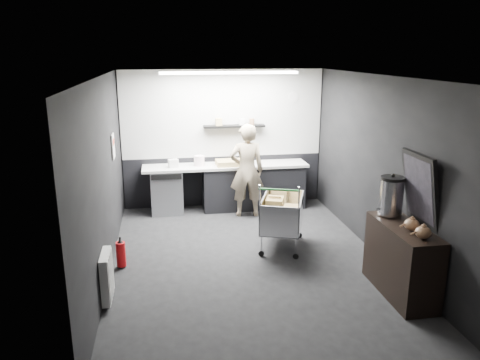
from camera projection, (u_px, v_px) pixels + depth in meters
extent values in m
plane|color=black|center=(248.00, 260.00, 7.02)|extent=(5.50, 5.50, 0.00)
plane|color=beige|center=(249.00, 76.00, 6.30)|extent=(5.50, 5.50, 0.00)
plane|color=black|center=(223.00, 139.00, 9.28)|extent=(5.50, 0.00, 5.50)
plane|color=black|center=(306.00, 252.00, 4.05)|extent=(5.50, 0.00, 5.50)
plane|color=black|center=(104.00, 179.00, 6.35)|extent=(0.00, 5.50, 5.50)
plane|color=black|center=(380.00, 168.00, 6.98)|extent=(0.00, 5.50, 5.50)
cube|color=#B2B2AD|center=(223.00, 114.00, 9.13)|extent=(3.95, 0.02, 1.70)
cube|color=black|center=(224.00, 180.00, 9.49)|extent=(3.95, 0.02, 1.00)
cube|color=black|center=(234.00, 126.00, 9.11)|extent=(1.20, 0.22, 0.04)
cylinder|color=silver|center=(293.00, 97.00, 9.26)|extent=(0.20, 0.03, 0.20)
cube|color=silver|center=(113.00, 146.00, 7.53)|extent=(0.02, 0.30, 0.40)
cube|color=red|center=(113.00, 142.00, 7.52)|extent=(0.02, 0.22, 0.10)
cube|color=silver|center=(107.00, 276.00, 5.77)|extent=(0.10, 0.50, 0.60)
cube|color=white|center=(229.00, 73.00, 8.07)|extent=(2.40, 0.20, 0.04)
cube|color=black|center=(253.00, 187.00, 9.30)|extent=(2.00, 0.56, 0.85)
cube|color=beige|center=(226.00, 166.00, 9.09)|extent=(3.20, 0.60, 0.05)
cube|color=#9EA0A5|center=(167.00, 191.00, 9.03)|extent=(0.60, 0.58, 0.85)
cube|color=black|center=(166.00, 177.00, 8.65)|extent=(0.56, 0.02, 0.10)
imported|color=#C1B699|center=(247.00, 171.00, 8.71)|extent=(0.66, 0.45, 1.76)
cube|color=silver|center=(282.00, 227.00, 7.42)|extent=(0.89, 1.09, 0.02)
cube|color=silver|center=(264.00, 213.00, 7.31)|extent=(0.34, 0.89, 0.50)
cube|color=silver|center=(300.00, 211.00, 7.41)|extent=(0.34, 0.89, 0.50)
cube|color=silver|center=(290.00, 223.00, 6.92)|extent=(0.58, 0.23, 0.50)
cube|color=silver|center=(275.00, 203.00, 7.80)|extent=(0.58, 0.23, 0.50)
cylinder|color=silver|center=(272.00, 247.00, 7.02)|extent=(0.02, 0.02, 0.33)
cylinder|color=silver|center=(305.00, 245.00, 7.10)|extent=(0.02, 0.02, 0.33)
cylinder|color=silver|center=(260.00, 227.00, 7.83)|extent=(0.02, 0.02, 0.33)
cylinder|color=silver|center=(290.00, 225.00, 7.91)|extent=(0.02, 0.02, 0.33)
cylinder|color=green|center=(292.00, 190.00, 6.73)|extent=(0.58, 0.24, 0.03)
cube|color=olive|center=(272.00, 212.00, 7.45)|extent=(0.36, 0.40, 0.42)
cube|color=olive|center=(294.00, 217.00, 7.27)|extent=(0.33, 0.37, 0.37)
cylinder|color=black|center=(271.00, 256.00, 7.05)|extent=(0.09, 0.06, 0.09)
cylinder|color=black|center=(260.00, 235.00, 7.87)|extent=(0.09, 0.06, 0.09)
cylinder|color=black|center=(305.00, 254.00, 7.14)|extent=(0.09, 0.06, 0.09)
cylinder|color=black|center=(290.00, 233.00, 7.95)|extent=(0.09, 0.06, 0.09)
cube|color=black|center=(401.00, 260.00, 5.94)|extent=(0.46, 1.23, 0.92)
cylinder|color=silver|center=(391.00, 197.00, 6.14)|extent=(0.31, 0.31, 0.47)
cylinder|color=black|center=(393.00, 178.00, 6.08)|extent=(0.31, 0.31, 0.04)
sphere|color=black|center=(393.00, 175.00, 6.06)|extent=(0.05, 0.05, 0.05)
ellipsoid|color=brown|center=(412.00, 225.00, 5.65)|extent=(0.18, 0.18, 0.15)
ellipsoid|color=brown|center=(423.00, 232.00, 5.41)|extent=(0.18, 0.18, 0.15)
cube|color=black|center=(421.00, 189.00, 5.78)|extent=(0.21, 0.72, 0.92)
cube|color=black|center=(419.00, 189.00, 5.77)|extent=(0.15, 0.61, 0.79)
cylinder|color=#B50C10|center=(121.00, 254.00, 6.74)|extent=(0.14, 0.14, 0.36)
cone|color=black|center=(120.00, 241.00, 6.68)|extent=(0.09, 0.09, 0.05)
cylinder|color=black|center=(120.00, 239.00, 6.67)|extent=(0.03, 0.03, 0.05)
cube|color=tan|center=(229.00, 163.00, 9.03)|extent=(0.51, 0.39, 0.10)
cylinder|color=silver|center=(199.00, 161.00, 8.98)|extent=(0.20, 0.20, 0.20)
cube|color=silver|center=(173.00, 163.00, 8.86)|extent=(0.20, 0.17, 0.16)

